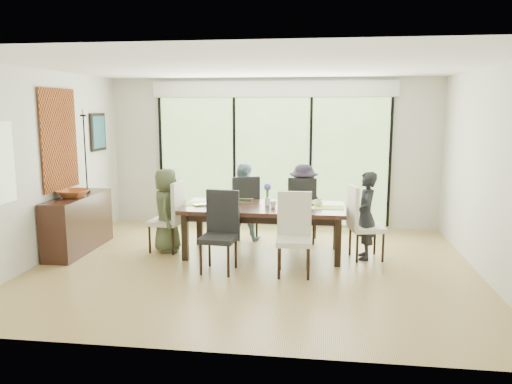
# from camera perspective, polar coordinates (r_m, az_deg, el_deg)

# --- Properties ---
(floor) EXTENTS (6.00, 5.00, 0.01)m
(floor) POSITION_cam_1_polar(r_m,az_deg,el_deg) (6.98, -0.28, -8.50)
(floor) COLOR olive
(floor) RESTS_ON ground
(ceiling) EXTENTS (6.00, 5.00, 0.01)m
(ceiling) POSITION_cam_1_polar(r_m,az_deg,el_deg) (6.66, -0.30, 14.26)
(ceiling) COLOR white
(ceiling) RESTS_ON wall_back
(wall_back) EXTENTS (6.00, 0.02, 2.70)m
(wall_back) POSITION_cam_1_polar(r_m,az_deg,el_deg) (9.17, 1.89, 4.48)
(wall_back) COLOR beige
(wall_back) RESTS_ON floor
(wall_front) EXTENTS (6.00, 0.02, 2.70)m
(wall_front) POSITION_cam_1_polar(r_m,az_deg,el_deg) (4.24, -4.97, -1.46)
(wall_front) COLOR silver
(wall_front) RESTS_ON floor
(wall_left) EXTENTS (0.02, 5.00, 2.70)m
(wall_left) POSITION_cam_1_polar(r_m,az_deg,el_deg) (7.70, -23.09, 2.76)
(wall_left) COLOR silver
(wall_left) RESTS_ON floor
(wall_right) EXTENTS (0.02, 5.00, 2.70)m
(wall_right) POSITION_cam_1_polar(r_m,az_deg,el_deg) (6.95, 25.15, 1.96)
(wall_right) COLOR silver
(wall_right) RESTS_ON floor
(glass_doors) EXTENTS (4.20, 0.02, 2.30)m
(glass_doors) POSITION_cam_1_polar(r_m,az_deg,el_deg) (9.14, 1.86, 3.53)
(glass_doors) COLOR #598C3F
(glass_doors) RESTS_ON wall_back
(blinds_header) EXTENTS (4.40, 0.06, 0.28)m
(blinds_header) POSITION_cam_1_polar(r_m,az_deg,el_deg) (9.09, 1.89, 11.70)
(blinds_header) COLOR white
(blinds_header) RESTS_ON wall_back
(mullion_a) EXTENTS (0.05, 0.04, 2.30)m
(mullion_a) POSITION_cam_1_polar(r_m,az_deg,el_deg) (9.57, -10.78, 3.63)
(mullion_a) COLOR black
(mullion_a) RESTS_ON wall_back
(mullion_b) EXTENTS (0.05, 0.04, 2.30)m
(mullion_b) POSITION_cam_1_polar(r_m,az_deg,el_deg) (9.23, -2.49, 3.58)
(mullion_b) COLOR black
(mullion_b) RESTS_ON wall_back
(mullion_c) EXTENTS (0.05, 0.04, 2.30)m
(mullion_c) POSITION_cam_1_polar(r_m,az_deg,el_deg) (9.09, 6.25, 3.44)
(mullion_c) COLOR black
(mullion_c) RESTS_ON wall_back
(mullion_d) EXTENTS (0.05, 0.04, 2.30)m
(mullion_d) POSITION_cam_1_polar(r_m,az_deg,el_deg) (9.16, 15.05, 3.22)
(mullion_d) COLOR black
(mullion_d) RESTS_ON wall_back
(deck) EXTENTS (6.00, 1.80, 0.10)m
(deck) POSITION_cam_1_polar(r_m,az_deg,el_deg) (10.26, 2.35, -2.89)
(deck) COLOR brown
(deck) RESTS_ON ground
(rail_top) EXTENTS (6.00, 0.08, 0.06)m
(rail_top) POSITION_cam_1_polar(r_m,az_deg,el_deg) (10.93, 2.76, 1.08)
(rail_top) COLOR #4E3721
(rail_top) RESTS_ON deck
(foliage_left) EXTENTS (3.20, 3.20, 3.20)m
(foliage_left) POSITION_cam_1_polar(r_m,az_deg,el_deg) (12.10, -5.36, 6.10)
(foliage_left) COLOR #14380F
(foliage_left) RESTS_ON ground
(foliage_mid) EXTENTS (4.00, 4.00, 4.00)m
(foliage_mid) POSITION_cam_1_polar(r_m,az_deg,el_deg) (12.39, 5.31, 7.85)
(foliage_mid) COLOR #14380F
(foliage_mid) RESTS_ON ground
(foliage_right) EXTENTS (2.80, 2.80, 2.80)m
(foliage_right) POSITION_cam_1_polar(r_m,az_deg,el_deg) (11.68, 13.99, 4.85)
(foliage_right) COLOR #14380F
(foliage_right) RESTS_ON ground
(foliage_far) EXTENTS (3.60, 3.60, 3.60)m
(foliage_far) POSITION_cam_1_polar(r_m,az_deg,el_deg) (13.17, 1.04, 7.20)
(foliage_far) COLOR #14380F
(foliage_far) RESTS_ON ground
(table_top) EXTENTS (2.37, 1.08, 0.06)m
(table_top) POSITION_cam_1_polar(r_m,az_deg,el_deg) (7.35, 0.88, -1.82)
(table_top) COLOR black
(table_top) RESTS_ON floor
(table_apron) EXTENTS (2.17, 0.89, 0.10)m
(table_apron) POSITION_cam_1_polar(r_m,az_deg,el_deg) (7.37, 0.88, -2.50)
(table_apron) COLOR black
(table_apron) RESTS_ON floor
(table_leg_fl) EXTENTS (0.09, 0.09, 0.68)m
(table_leg_fl) POSITION_cam_1_polar(r_m,az_deg,el_deg) (7.23, -8.10, -5.12)
(table_leg_fl) COLOR black
(table_leg_fl) RESTS_ON floor
(table_leg_fr) EXTENTS (0.09, 0.09, 0.68)m
(table_leg_fr) POSITION_cam_1_polar(r_m,az_deg,el_deg) (6.97, 9.35, -5.71)
(table_leg_fr) COLOR black
(table_leg_fr) RESTS_ON floor
(table_leg_bl) EXTENTS (0.09, 0.09, 0.68)m
(table_leg_bl) POSITION_cam_1_polar(r_m,az_deg,el_deg) (8.03, -6.45, -3.60)
(table_leg_bl) COLOR black
(table_leg_bl) RESTS_ON floor
(table_leg_br) EXTENTS (0.09, 0.09, 0.68)m
(table_leg_br) POSITION_cam_1_polar(r_m,az_deg,el_deg) (7.80, 9.17, -4.05)
(table_leg_br) COLOR black
(table_leg_br) RESTS_ON floor
(chair_left_end) EXTENTS (0.50, 0.50, 1.08)m
(chair_left_end) POSITION_cam_1_polar(r_m,az_deg,el_deg) (7.70, -10.29, -2.72)
(chair_left_end) COLOR beige
(chair_left_end) RESTS_ON floor
(chair_right_end) EXTENTS (0.54, 0.54, 1.08)m
(chair_right_end) POSITION_cam_1_polar(r_m,az_deg,el_deg) (7.36, 12.57, -3.37)
(chair_right_end) COLOR white
(chair_right_end) RESTS_ON floor
(chair_far_left) EXTENTS (0.60, 0.60, 1.08)m
(chair_far_left) POSITION_cam_1_polar(r_m,az_deg,el_deg) (8.27, -1.53, -1.73)
(chair_far_left) COLOR black
(chair_far_left) RESTS_ON floor
(chair_far_right) EXTENTS (0.48, 0.48, 1.08)m
(chair_far_right) POSITION_cam_1_polar(r_m,az_deg,el_deg) (8.17, 5.42, -1.90)
(chair_far_right) COLOR black
(chair_far_right) RESTS_ON floor
(chair_near_left) EXTENTS (0.49, 0.49, 1.08)m
(chair_near_left) POSITION_cam_1_polar(r_m,az_deg,el_deg) (6.63, -4.33, -4.60)
(chair_near_left) COLOR black
(chair_near_left) RESTS_ON floor
(chair_near_right) EXTENTS (0.47, 0.47, 1.08)m
(chair_near_right) POSITION_cam_1_polar(r_m,az_deg,el_deg) (6.50, 4.36, -4.88)
(chair_near_right) COLOR silver
(chair_near_right) RESTS_ON floor
(person_left_end) EXTENTS (0.46, 0.64, 1.27)m
(person_left_end) POSITION_cam_1_polar(r_m,az_deg,el_deg) (7.67, -10.17, -2.05)
(person_left_end) COLOR #434D33
(person_left_end) RESTS_ON floor
(person_right_end) EXTENTS (0.38, 0.60, 1.27)m
(person_right_end) POSITION_cam_1_polar(r_m,az_deg,el_deg) (7.34, 12.44, -2.65)
(person_right_end) COLOR black
(person_right_end) RESTS_ON floor
(person_far_left) EXTENTS (0.61, 0.39, 1.27)m
(person_far_left) POSITION_cam_1_polar(r_m,az_deg,el_deg) (8.23, -1.55, -1.12)
(person_far_left) COLOR #7FA4B7
(person_far_left) RESTS_ON floor
(person_far_right) EXTENTS (0.62, 0.42, 1.27)m
(person_far_right) POSITION_cam_1_polar(r_m,az_deg,el_deg) (8.13, 5.42, -1.29)
(person_far_right) COLOR #231C2A
(person_far_right) RESTS_ON floor
(placemat_left) EXTENTS (0.43, 0.32, 0.01)m
(placemat_left) POSITION_cam_1_polar(r_m,az_deg,el_deg) (7.51, -6.34, -1.38)
(placemat_left) COLOR #9AAE3E
(placemat_left) RESTS_ON table_top
(placemat_right) EXTENTS (0.43, 0.32, 0.01)m
(placemat_right) POSITION_cam_1_polar(r_m,az_deg,el_deg) (7.29, 8.32, -1.75)
(placemat_right) COLOR #9EB340
(placemat_right) RESTS_ON table_top
(placemat_far_l) EXTENTS (0.43, 0.32, 0.01)m
(placemat_far_l) POSITION_cam_1_polar(r_m,az_deg,el_deg) (7.79, -2.06, -0.93)
(placemat_far_l) COLOR olive
(placemat_far_l) RESTS_ON table_top
(placemat_far_r) EXTENTS (0.43, 0.32, 0.01)m
(placemat_far_r) POSITION_cam_1_polar(r_m,az_deg,el_deg) (7.69, 5.31, -1.10)
(placemat_far_r) COLOR #97B13F
(placemat_far_r) RESTS_ON table_top
(placemat_paper) EXTENTS (0.43, 0.32, 0.01)m
(placemat_paper) POSITION_cam_1_polar(r_m,az_deg,el_deg) (7.14, -3.80, -1.92)
(placemat_paper) COLOR white
(placemat_paper) RESTS_ON table_top
(tablet_far_l) EXTENTS (0.26, 0.18, 0.01)m
(tablet_far_l) POSITION_cam_1_polar(r_m,az_deg,el_deg) (7.73, -1.39, -0.95)
(tablet_far_l) COLOR black
(tablet_far_l) RESTS_ON table_top
(tablet_far_r) EXTENTS (0.24, 0.17, 0.01)m
(tablet_far_r) POSITION_cam_1_polar(r_m,az_deg,el_deg) (7.64, 4.92, -1.11)
(tablet_far_r) COLOR black
(tablet_far_r) RESTS_ON table_top
(papers) EXTENTS (0.30, 0.22, 0.00)m
(papers) POSITION_cam_1_polar(r_m,az_deg,el_deg) (7.24, 6.34, -1.79)
(papers) COLOR white
(papers) RESTS_ON table_top
(platter_base) EXTENTS (0.26, 0.26, 0.02)m
(platter_base) POSITION_cam_1_polar(r_m,az_deg,el_deg) (7.13, -3.80, -1.80)
(platter_base) COLOR white
(platter_base) RESTS_ON table_top
(platter_snacks) EXTENTS (0.20, 0.20, 0.01)m
(platter_snacks) POSITION_cam_1_polar(r_m,az_deg,el_deg) (7.13, -3.80, -1.66)
(platter_snacks) COLOR orange
(platter_snacks) RESTS_ON table_top
(vase) EXTENTS (0.08, 0.08, 0.12)m
(vase) POSITION_cam_1_polar(r_m,az_deg,el_deg) (7.37, 1.31, -1.08)
(vase) COLOR silver
(vase) RESTS_ON table_top
(hyacinth_stems) EXTENTS (0.04, 0.04, 0.16)m
(hyacinth_stems) POSITION_cam_1_polar(r_m,az_deg,el_deg) (7.35, 1.32, -0.18)
(hyacinth_stems) COLOR #337226
(hyacinth_stems) RESTS_ON table_top
(hyacinth_blooms) EXTENTS (0.11, 0.11, 0.11)m
(hyacinth_blooms) POSITION_cam_1_polar(r_m,az_deg,el_deg) (7.34, 1.32, 0.58)
(hyacinth_blooms) COLOR #5250C9
(hyacinth_blooms) RESTS_ON table_top
(laptop) EXTENTS (0.39, 0.35, 0.03)m
(laptop) POSITION_cam_1_polar(r_m,az_deg,el_deg) (7.39, -5.77, -1.47)
(laptop) COLOR silver
(laptop) RESTS_ON table_top
(cup_a) EXTENTS (0.17, 0.17, 0.09)m
(cup_a) POSITION_cam_1_polar(r_m,az_deg,el_deg) (7.59, -4.24, -0.89)
(cup_a) COLOR white
(cup_a) RESTS_ON table_top
(cup_b) EXTENTS (0.14, 0.14, 0.09)m
(cup_b) POSITION_cam_1_polar(r_m,az_deg,el_deg) (7.22, 1.97, -1.43)
(cup_b) COLOR white
(cup_b) RESTS_ON table_top
(cup_c) EXTENTS (0.14, 0.14, 0.09)m
(cup_c) POSITION_cam_1_polar(r_m,az_deg,el_deg) (7.38, 7.15, -1.24)
(cup_c) COLOR white
(cup_c) RESTS_ON table_top
(book) EXTENTS (0.18, 0.23, 0.02)m
(book) POSITION_cam_1_polar(r_m,az_deg,el_deg) (7.36, 2.86, -1.50)
(book) COLOR white
(book) RESTS_ON table_top
(sideboard) EXTENTS (0.42, 1.51, 0.85)m
(sideboard) POSITION_cam_1_polar(r_m,az_deg,el_deg) (8.09, -19.64, -3.39)
(sideboard) COLOR black
(sideboard) RESTS_ON floor
(bowl) EXTENTS (0.45, 0.45, 0.11)m
(bowl) POSITION_cam_1_polar(r_m,az_deg,el_deg) (7.91, -20.16, -0.16)
(bowl) COLOR brown
(bowl) RESTS_ON sideboard
(candlestick_base) EXTENTS (0.09, 0.09, 0.04)m
(candlestick_base) POSITION_cam_1_polar(r_m,az_deg,el_deg) (8.31, -18.71, 0.11)
(candlestick_base) COLOR black
(candlestick_base) RESTS_ON sideboard
(candlestick_shaft) EXTENTS (0.02, 0.02, 1.18)m
(candlestick_shaft) POSITION_cam_1_polar(r_m,az_deg,el_deg) (8.24, -18.93, 4.20)
(candlestick_shaft) COLOR black
(candlestick_shaft) RESTS_ON sideboard
(candlestick_pan) EXTENTS (0.09, 0.09, 0.03)m
(candlestick_pan) POSITION_cam_1_polar(r_m,az_deg,el_deg) (8.21, -19.15, 8.26)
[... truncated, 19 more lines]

